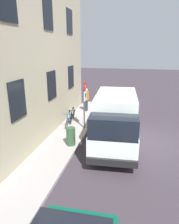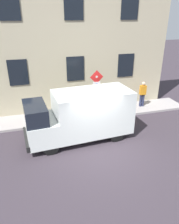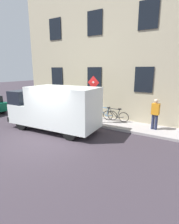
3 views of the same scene
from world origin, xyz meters
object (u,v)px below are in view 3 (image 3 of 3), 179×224
bicycle_black (116,116)px  pedestrian (155,113)px  litter_bin (66,111)px  sign_post_stacked (93,93)px  delivery_van (55,107)px  bicycle_blue (105,114)px

bicycle_black → pedestrian: size_ratio=1.00×
bicycle_black → litter_bin: bearing=8.0°
bicycle_black → litter_bin: 3.47m
sign_post_stacked → bicycle_black: (1.08, -1.03, -1.50)m
delivery_van → bicycle_black: (2.98, -2.43, -0.82)m
sign_post_stacked → bicycle_black: bearing=-43.6°
delivery_van → pedestrian: (2.66, -4.90, -0.26)m
bicycle_blue → pedestrian: (-0.33, -3.24, 0.56)m
pedestrian → delivery_van: bearing=124.3°
sign_post_stacked → litter_bin: size_ratio=3.09×
delivery_van → pedestrian: size_ratio=3.17×
sign_post_stacked → litter_bin: sign_post_stacked is taller
sign_post_stacked → delivery_van: 2.46m
delivery_van → litter_bin: bearing=-69.9°
bicycle_blue → litter_bin: litter_bin is taller
sign_post_stacked → litter_bin: bearing=86.6°
sign_post_stacked → bicycle_blue: sign_post_stacked is taller
bicycle_black → bicycle_blue: 0.77m
bicycle_blue → pedestrian: 3.30m
bicycle_black → bicycle_blue: bearing=-7.7°
bicycle_blue → litter_bin: (-0.94, 2.57, 0.08)m
sign_post_stacked → delivery_van: sign_post_stacked is taller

